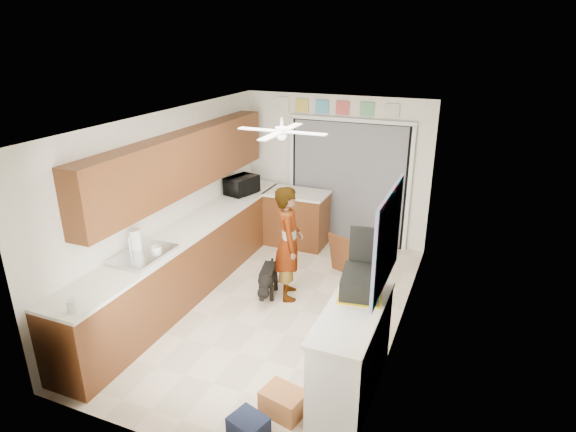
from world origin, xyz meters
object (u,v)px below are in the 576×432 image
(cup, at_px, (156,250))
(suitcase, at_px, (361,283))
(microwave, at_px, (242,185))
(paper_towel_roll, at_px, (136,241))
(navy_crate, at_px, (248,427))
(dog, at_px, (268,280))
(cardboard_box, at_px, (283,402))
(man, at_px, (289,243))

(cup, bearing_deg, suitcase, 0.93)
(microwave, relative_size, paper_towel_roll, 1.80)
(navy_crate, bearing_deg, microwave, 117.94)
(paper_towel_roll, bearing_deg, dog, 43.46)
(cup, relative_size, paper_towel_roll, 0.42)
(dog, bearing_deg, microwave, 115.90)
(microwave, distance_m, suitcase, 3.57)
(suitcase, xyz_separation_m, navy_crate, (-0.66, -1.30, -0.95))
(microwave, bearing_deg, paper_towel_roll, -168.71)
(cardboard_box, bearing_deg, paper_towel_roll, 160.08)
(paper_towel_roll, distance_m, man, 1.96)
(microwave, relative_size, man, 0.33)
(paper_towel_roll, distance_m, navy_crate, 2.61)
(suitcase, relative_size, cardboard_box, 1.30)
(man, relative_size, dog, 2.63)
(suitcase, xyz_separation_m, man, (-1.28, 1.15, -0.25))
(navy_crate, bearing_deg, man, 104.08)
(cup, bearing_deg, cardboard_box, -23.44)
(cardboard_box, bearing_deg, man, 111.05)
(cup, bearing_deg, microwave, 92.87)
(dog, bearing_deg, navy_crate, -82.51)
(suitcase, bearing_deg, dog, 136.72)
(microwave, height_order, dog, microwave)
(navy_crate, bearing_deg, paper_towel_roll, 150.11)
(microwave, height_order, paper_towel_roll, same)
(cardboard_box, bearing_deg, cup, 156.56)
(cardboard_box, xyz_separation_m, man, (-0.80, 2.07, 0.67))
(paper_towel_roll, xyz_separation_m, navy_crate, (2.10, -1.21, -0.99))
(man, bearing_deg, cardboard_box, 176.52)
(cardboard_box, bearing_deg, suitcase, 62.62)
(suitcase, bearing_deg, cup, 172.20)
(suitcase, relative_size, man, 0.32)
(cup, height_order, navy_crate, cup)
(paper_towel_roll, relative_size, cardboard_box, 0.74)
(microwave, height_order, cardboard_box, microwave)
(cup, relative_size, man, 0.08)
(microwave, xyz_separation_m, cup, (0.12, -2.46, -0.10))
(cardboard_box, height_order, man, man)
(suitcase, distance_m, dog, 2.04)
(dog, bearing_deg, suitcase, -47.48)
(suitcase, height_order, cardboard_box, suitcase)
(suitcase, bearing_deg, paper_towel_roll, 173.24)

